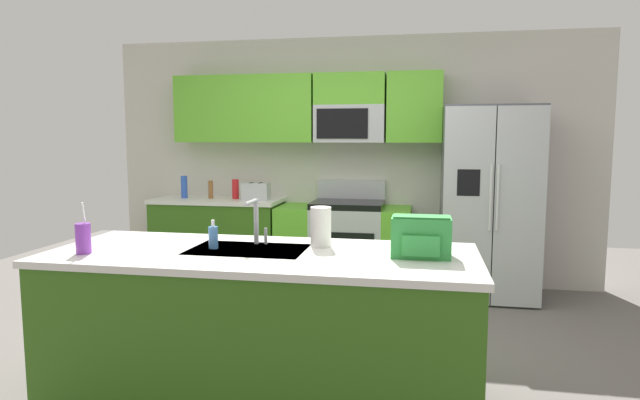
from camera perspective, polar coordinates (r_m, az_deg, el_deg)
The scene contains 15 objects.
ground_plane at distance 4.07m, azimuth -1.07°, elevation -15.85°, with size 9.00×9.00×0.00m, color #66605B.
kitchen_wall_unit at distance 5.84m, azimuth 1.71°, elevation 5.80°, with size 5.20×0.43×2.60m.
back_counter at distance 5.99m, azimuth -10.58°, elevation -4.12°, with size 1.36×0.63×0.90m.
range_oven at distance 5.65m, azimuth 2.53°, elevation -4.74°, with size 1.36×0.61×1.10m.
refrigerator at distance 5.49m, azimuth 17.26°, elevation -0.28°, with size 0.90×0.76×1.85m.
island_counter at distance 3.28m, azimuth -6.03°, elevation -13.05°, with size 2.46×0.97×0.90m.
toaster at distance 5.72m, azimuth -6.72°, elevation 0.90°, with size 0.28×0.16×0.18m.
pepper_mill at distance 5.95m, azimuth -11.38°, elevation 1.08°, with size 0.05×0.05×0.19m, color brown.
bottle_red at distance 5.87m, azimuth -8.84°, elevation 1.14°, with size 0.07×0.07×0.21m, color red.
bottle_blue at distance 6.06m, azimuth -14.04°, elevation 1.34°, with size 0.07×0.07×0.24m, color blue.
sink_faucet at distance 3.34m, azimuth -6.76°, elevation -1.83°, with size 0.09×0.21×0.28m.
drink_cup_purple at distance 3.35m, azimuth -23.55°, elevation -3.69°, with size 0.08×0.08×0.29m.
soap_dispenser at distance 3.28m, azimuth -11.12°, elevation -3.83°, with size 0.06×0.06×0.17m.
paper_towel_roll at distance 3.26m, azimuth 0.08°, elevation -2.83°, with size 0.12×0.12×0.24m, color white.
backpack at distance 3.04m, azimuth 10.54°, elevation -3.70°, with size 0.32×0.22×0.23m.
Camera 1 is at (0.77, -3.68, 1.56)m, focal length 30.55 mm.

